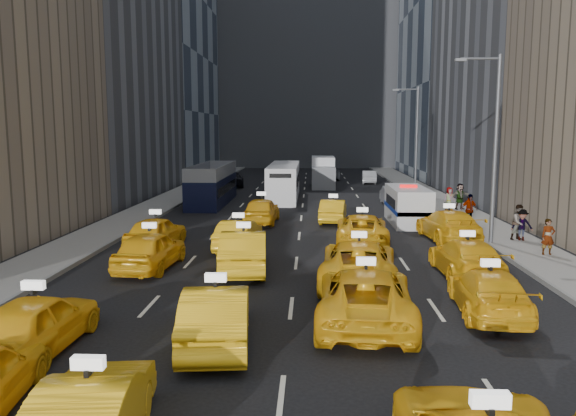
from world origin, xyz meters
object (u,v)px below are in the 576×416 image
Objects in this scene: city_bus at (284,182)px; pedestrian_0 at (548,237)px; nypd_van at (408,206)px; taxi_1 at (91,415)px; double_decker at (212,185)px; box_truck at (323,172)px.

city_bus is 6.94× the size of pedestrian_0.
city_bus is at bearing 121.82° from pedestrian_0.
taxi_1 is at bearing -115.34° from nypd_van.
box_truck is (8.59, 12.66, -0.01)m from double_decker.
nypd_van is at bearing 117.70° from pedestrian_0.
pedestrian_0 is at bearing -67.17° from nypd_van.
double_decker is at bearing -117.09° from box_truck.
box_truck is 31.45m from pedestrian_0.
pedestrian_0 is (14.03, 15.49, 0.22)m from taxi_1.
box_truck reaches higher than city_bus.
taxi_1 is at bearing -97.63° from city_bus.
box_truck reaches higher than taxi_1.
city_bus is (1.56, 36.22, 0.66)m from taxi_1.
nypd_van reaches higher than pedestrian_0.
box_truck is (4.91, 45.59, 0.71)m from taxi_1.
box_truck reaches higher than pedestrian_0.
double_decker is (-13.18, 8.51, 0.39)m from nypd_van.
city_bus is 1.66× the size of box_truck.
nypd_van is 0.84× the size of box_truck.
double_decker is 1.55× the size of box_truck.
box_truck reaches higher than nypd_van.
pedestrian_0 is (12.47, -20.73, -0.44)m from city_bus.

